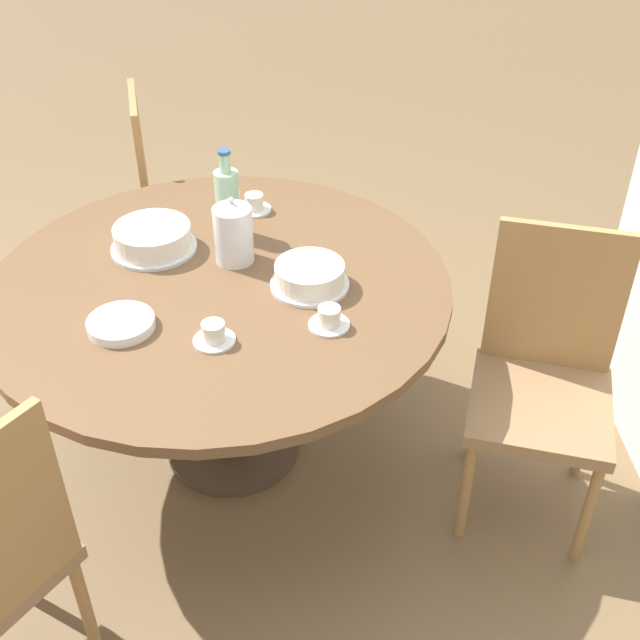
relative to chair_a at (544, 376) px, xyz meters
name	(u,v)px	position (x,y,z in m)	size (l,w,h in m)	color
ground_plane	(234,448)	(-0.21, -0.99, -0.49)	(14.00, 14.00, 0.00)	brown
dining_table	(222,314)	(-0.21, -0.99, 0.10)	(1.42, 1.42, 0.72)	#473828
chair_a	(544,376)	(0.00, 0.00, 0.00)	(0.52, 0.52, 0.95)	#A87A47
chair_b	(178,198)	(-1.18, -1.25, 0.00)	(0.49, 0.49, 0.95)	#A87A47
coffee_pot	(233,232)	(-0.33, -0.94, 0.33)	(0.12, 0.12, 0.22)	silver
water_bottle	(228,201)	(-0.50, -0.97, 0.35)	(0.08, 0.08, 0.30)	#99C6A3
cake_main	(153,238)	(-0.40, -1.21, 0.27)	(0.28, 0.28, 0.08)	silver
cake_second	(310,276)	(-0.17, -0.71, 0.26)	(0.24, 0.24, 0.08)	silver
cup_a	(329,319)	(0.03, -0.66, 0.25)	(0.12, 0.12, 0.06)	silver
cup_b	(254,204)	(-0.65, -0.90, 0.25)	(0.12, 0.12, 0.06)	silver
cup_c	(214,334)	(0.09, -0.98, 0.25)	(0.12, 0.12, 0.06)	silver
plate_stack	(121,324)	(0.03, -1.24, 0.24)	(0.19, 0.19, 0.03)	white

